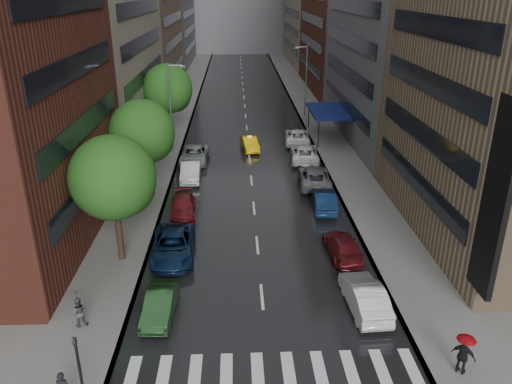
# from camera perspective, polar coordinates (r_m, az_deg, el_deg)

# --- Properties ---
(ground) EXTENTS (220.00, 220.00, 0.00)m
(ground) POSITION_cam_1_polar(r_m,az_deg,el_deg) (25.21, 1.18, -17.00)
(ground) COLOR gray
(ground) RESTS_ON ground
(road) EXTENTS (14.00, 140.00, 0.01)m
(road) POSITION_cam_1_polar(r_m,az_deg,el_deg) (71.26, -1.27, 9.47)
(road) COLOR black
(road) RESTS_ON ground
(sidewalk_left) EXTENTS (4.00, 140.00, 0.15)m
(sidewalk_left) POSITION_cam_1_polar(r_m,az_deg,el_deg) (71.65, -8.58, 9.35)
(sidewalk_left) COLOR gray
(sidewalk_left) RESTS_ON ground
(sidewalk_right) EXTENTS (4.00, 140.00, 0.15)m
(sidewalk_right) POSITION_cam_1_polar(r_m,az_deg,el_deg) (71.97, 6.01, 9.54)
(sidewalk_right) COLOR gray
(sidewalk_right) RESTS_ON ground
(crosswalk) EXTENTS (13.15, 2.80, 0.01)m
(crosswalk) POSITION_cam_1_polar(r_m,az_deg,el_deg) (23.71, 2.00, -20.03)
(crosswalk) COLOR silver
(crosswalk) RESTS_ON ground
(tree_near) EXTENTS (5.12, 5.12, 8.15)m
(tree_near) POSITION_cam_1_polar(r_m,az_deg,el_deg) (30.56, -16.04, 1.57)
(tree_near) COLOR #382619
(tree_near) RESTS_ON ground
(tree_mid) EXTENTS (5.08, 5.08, 8.10)m
(tree_mid) POSITION_cam_1_polar(r_m,az_deg,el_deg) (39.97, -12.89, 6.69)
(tree_mid) COLOR #382619
(tree_mid) RESTS_ON ground
(tree_far) EXTENTS (5.33, 5.33, 8.49)m
(tree_far) POSITION_cam_1_polar(r_m,az_deg,el_deg) (55.61, -10.07, 11.54)
(tree_far) COLOR #382619
(tree_far) RESTS_ON ground
(taxi) EXTENTS (2.07, 4.41, 1.40)m
(taxi) POSITION_cam_1_polar(r_m,az_deg,el_deg) (52.67, -0.72, 5.55)
(taxi) COLOR yellow
(taxi) RESTS_ON ground
(parked_cars_left) EXTENTS (2.87, 29.59, 1.58)m
(parked_cars_left) POSITION_cam_1_polar(r_m,az_deg,el_deg) (39.13, -8.19, -0.75)
(parked_cars_left) COLOR #1C3F1D
(parked_cars_left) RESTS_ON ground
(parked_cars_right) EXTENTS (3.08, 35.91, 1.59)m
(parked_cars_right) POSITION_cam_1_polar(r_m,az_deg,el_deg) (43.43, 6.67, 1.75)
(parked_cars_right) COLOR silver
(parked_cars_right) RESTS_ON ground
(ped_black_umbrella) EXTENTS (0.96, 0.98, 2.09)m
(ped_black_umbrella) POSITION_cam_1_polar(r_m,az_deg,el_deg) (26.86, -19.74, -12.05)
(ped_black_umbrella) COLOR #45464A
(ped_black_umbrella) RESTS_ON sidewalk_left
(ped_red_umbrella) EXTENTS (1.08, 1.02, 2.01)m
(ped_red_umbrella) POSITION_cam_1_polar(r_m,az_deg,el_deg) (24.52, 22.70, -16.43)
(ped_red_umbrella) COLOR black
(ped_red_umbrella) RESTS_ON sidewalk_right
(traffic_light) EXTENTS (0.18, 0.15, 3.45)m
(traffic_light) POSITION_cam_1_polar(r_m,az_deg,el_deg) (21.84, -19.56, -18.26)
(traffic_light) COLOR black
(traffic_light) RESTS_ON sidewalk_left
(street_lamp_left) EXTENTS (1.74, 0.22, 9.00)m
(street_lamp_left) POSITION_cam_1_polar(r_m,az_deg,el_deg) (51.07, -9.66, 9.56)
(street_lamp_left) COLOR gray
(street_lamp_left) RESTS_ON sidewalk_left
(street_lamp_right) EXTENTS (1.74, 0.22, 9.00)m
(street_lamp_right) POSITION_cam_1_polar(r_m,az_deg,el_deg) (65.99, 5.67, 12.65)
(street_lamp_right) COLOR gray
(street_lamp_right) RESTS_ON sidewalk_right
(awning) EXTENTS (4.00, 8.00, 3.12)m
(awning) POSITION_cam_1_polar(r_m,az_deg,el_deg) (56.86, 8.23, 9.14)
(awning) COLOR navy
(awning) RESTS_ON sidewalk_right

